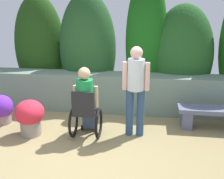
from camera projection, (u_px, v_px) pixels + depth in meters
ground_plane at (83, 153)px, 4.48m from camera, size 10.20×10.20×0.00m
stone_retaining_wall at (103, 92)px, 6.26m from camera, size 7.27×0.58×0.87m
hedge_backdrop at (118, 47)px, 6.50m from camera, size 8.02×1.18×3.13m
stone_bench at (216, 115)px, 5.31m from camera, size 1.46×0.40×0.43m
person_in_wheelchair at (86, 105)px, 4.92m from camera, size 0.53×0.66×1.33m
person_standing_companion at (136, 86)px, 4.85m from camera, size 0.49×0.30×1.68m
flower_pot_terracotta_by_wall at (30, 116)px, 5.04m from camera, size 0.54×0.54×0.68m
flower_pot_red_accent at (1, 109)px, 5.57m from camera, size 0.48×0.48×0.61m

